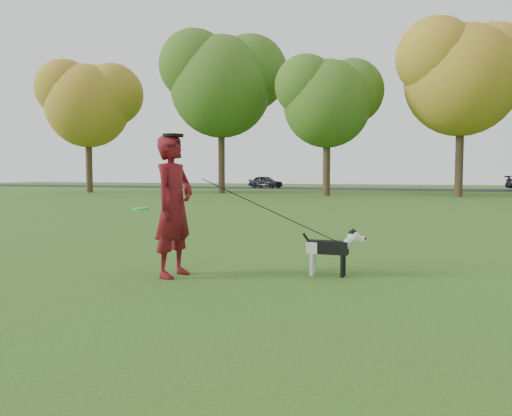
% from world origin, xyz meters
% --- Properties ---
extents(ground, '(120.00, 120.00, 0.00)m').
position_xyz_m(ground, '(0.00, 0.00, 0.00)').
color(ground, '#285116').
rests_on(ground, ground).
extents(road, '(120.00, 7.00, 0.02)m').
position_xyz_m(road, '(0.00, 40.00, 0.01)').
color(road, black).
rests_on(road, ground).
extents(man, '(0.56, 0.78, 1.99)m').
position_xyz_m(man, '(-1.06, -0.32, 0.99)').
color(man, '#550D0C').
rests_on(man, ground).
extents(dog, '(0.91, 0.18, 0.69)m').
position_xyz_m(dog, '(1.04, 0.43, 0.42)').
color(dog, black).
rests_on(dog, ground).
extents(car_left, '(3.71, 2.30, 1.18)m').
position_xyz_m(car_left, '(-12.88, 40.00, 0.61)').
color(car_left, black).
rests_on(car_left, road).
extents(man_held_items, '(2.78, 1.03, 1.53)m').
position_xyz_m(man_held_items, '(0.28, 0.02, 0.92)').
color(man_held_items, '#1DE73A').
rests_on(man_held_items, ground).
extents(tree_row, '(51.74, 8.86, 12.01)m').
position_xyz_m(tree_row, '(-1.43, 26.07, 7.41)').
color(tree_row, '#38281C').
rests_on(tree_row, ground).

